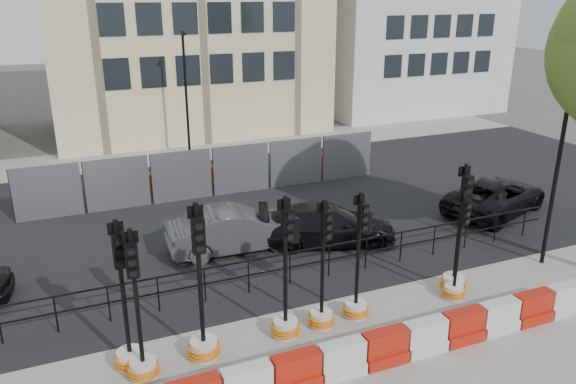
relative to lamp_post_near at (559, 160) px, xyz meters
name	(u,v)px	position (x,y,z in m)	size (l,w,h in m)	color
ground	(308,306)	(-7.50, 0.52, -3.22)	(120.00, 120.00, 0.00)	#51514C
sidewalk_near	(367,374)	(-7.50, -2.48, -3.21)	(40.00, 6.00, 0.02)	gray
road	(228,213)	(-7.50, 7.52, -3.21)	(40.00, 14.00, 0.03)	black
sidewalk_far	(176,153)	(-7.50, 16.52, -3.21)	(40.00, 4.00, 0.02)	gray
kerb_railing	(290,263)	(-7.50, 1.72, -2.54)	(18.00, 0.04, 1.00)	black
heras_fencing	(220,173)	(-6.93, 10.38, -2.57)	(14.33, 1.72, 2.00)	gray
lamp_post_far	(186,92)	(-7.00, 15.50, 0.00)	(0.12, 0.56, 6.00)	black
lamp_post_near	(559,160)	(0.00, 0.00, 0.00)	(0.12, 0.56, 6.00)	black
barrier_row	(363,354)	(-7.50, -2.28, -2.86)	(12.55, 0.50, 0.80)	red
traffic_signal_a	(142,349)	(-11.89, -0.75, -2.52)	(0.67, 0.67, 3.42)	white
traffic_signal_b	(129,335)	(-12.08, -0.30, -2.40)	(0.68, 0.68, 3.47)	white
traffic_signal_c	(203,328)	(-10.54, -0.58, -2.46)	(0.73, 0.73, 3.69)	white
traffic_signal_d	(286,305)	(-8.54, -0.51, -2.38)	(0.69, 0.69, 3.53)	white
traffic_signal_e	(322,302)	(-7.60, -0.47, -2.54)	(0.65, 0.65, 3.29)	white
traffic_signal_f	(357,289)	(-6.61, -0.41, -2.43)	(0.65, 0.65, 3.32)	white
traffic_signal_g	(455,277)	(-3.78, -0.63, -2.60)	(0.60, 0.60, 3.03)	white
traffic_signal_h	(456,266)	(-3.52, -0.29, -2.48)	(0.71, 0.71, 3.61)	white
car_b	(235,229)	(-8.18, 4.48, -2.52)	(4.28, 1.60, 1.40)	#434348
car_c	(327,225)	(-5.29, 3.83, -2.59)	(4.72, 3.05, 1.27)	black
car_d	(496,196)	(1.60, 3.82, -2.58)	(5.06, 3.55, 1.28)	black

